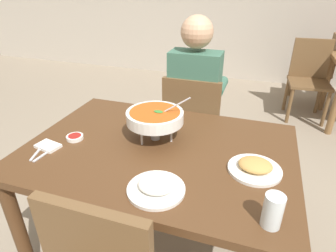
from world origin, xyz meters
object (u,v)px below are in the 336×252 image
Objects in this scene: chair_bg_corner at (321,66)px; chair_bg_right at (309,75)px; dining_table_main at (159,163)px; drink_glass at (272,212)px; chair_diner_main at (193,124)px; sauce_dish at (75,137)px; curry_bowl at (155,117)px; diner_main at (195,94)px; rice_plate at (156,187)px; appetizer_plate at (255,167)px.

chair_bg_right is at bearing -111.86° from chair_bg_corner.
drink_glass is at bearing -33.10° from dining_table_main.
chair_diner_main is 0.98m from sauce_dish.
curry_bowl is 3.69× the size of sauce_dish.
chair_diner_main is 0.69× the size of diner_main.
sauce_dish is at bearing -119.01° from chair_diner_main.
chair_diner_main is at bearing -90.00° from diner_main.
chair_bg_right reaches higher than rice_plate.
chair_diner_main reaches higher than drink_glass.
chair_bg_right reaches higher than drink_glass.
appetizer_plate is at bearing -101.43° from chair_bg_right.
curry_bowl reaches higher than chair_bg_right.
rice_plate is 1.85× the size of drink_glass.
diner_main reaches higher than appetizer_plate.
chair_diner_main is 3.75× the size of appetizer_plate.
appetizer_plate is (0.53, -0.13, -0.11)m from curry_bowl.
sauce_dish is (-0.41, -0.14, -0.12)m from curry_bowl.
drink_glass is at bearing -63.88° from chair_diner_main.
drink_glass is (0.45, -0.04, 0.04)m from rice_plate.
curry_bowl is 0.37× the size of chair_bg_corner.
chair_bg_corner is (0.68, 2.91, -0.26)m from appetizer_plate.
diner_main reaches higher than sauce_dish.
chair_bg_corner reaches higher than sauce_dish.
dining_table_main is 15.09× the size of sauce_dish.
curry_bowl is 0.44m from rice_plate.
sauce_dish is at bearing -160.85° from curry_bowl.
chair_diner_main reaches higher than appetizer_plate.
dining_table_main is 3.09m from chair_bg_corner.
curry_bowl is 2.56× the size of drink_glass.
appetizer_plate is 0.27× the size of chair_bg_right.
appetizer_plate is at bearing -5.98° from dining_table_main.
drink_glass is (0.60, -0.44, -0.07)m from curry_bowl.
chair_bg_right is (1.03, 2.34, -0.37)m from curry_bowl.
curry_bowl is at bearing -94.03° from chair_diner_main.
drink_glass is 2.83m from chair_bg_right.
dining_table_main is at bearing 108.36° from rice_plate.
curry_bowl is at bearing -93.85° from diner_main.
chair_bg_corner is at bearing 79.37° from drink_glass.
chair_diner_main is 1.12m from rice_plate.
curry_bowl is at bearing 19.15° from sauce_dish.
curry_bowl reaches higher than sauce_dish.
diner_main reaches higher than rice_plate.
sauce_dish is at bearing -118.90° from chair_bg_corner.
rice_plate is 0.46m from appetizer_plate.
sauce_dish is at bearing 163.64° from drink_glass.
sauce_dish is (-0.46, -0.86, 0.01)m from diner_main.
curry_bowl is at bearing 111.14° from rice_plate.
chair_diner_main is 0.24m from diner_main.
diner_main reaches higher than chair_diner_main.
chair_diner_main is 1.00× the size of chair_bg_right.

